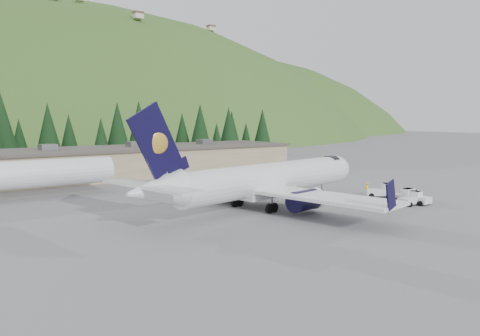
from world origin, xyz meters
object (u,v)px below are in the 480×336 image
baggage_tug_c (413,197)px  ramp_worker (367,190)px  airliner (265,180)px  baggage_tug_d (408,196)px  baggage_tug_a (411,199)px  baggage_tug_b (381,191)px  terminal_building (108,162)px

baggage_tug_c → ramp_worker: size_ratio=1.76×
baggage_tug_c → ramp_worker: bearing=3.8°
airliner → ramp_worker: (15.33, -2.47, -2.19)m
baggage_tug_d → baggage_tug_c: bearing=-60.5°
baggage_tug_a → baggage_tug_b: 5.99m
baggage_tug_d → terminal_building: bearing=178.3°
ramp_worker → baggage_tug_b: bearing=137.1°
baggage_tug_a → baggage_tug_c: size_ratio=0.90×
baggage_tug_b → baggage_tug_d: 4.02m
airliner → baggage_tug_d: (16.90, -7.53, -2.50)m
baggage_tug_a → baggage_tug_c: baggage_tug_c is taller
baggage_tug_a → ramp_worker: ramp_worker is taller
baggage_tug_b → terminal_building: terminal_building is taller
baggage_tug_d → ramp_worker: bearing=171.0°
baggage_tug_b → ramp_worker: (-1.50, 1.04, 0.14)m
airliner → baggage_tug_d: size_ratio=11.86×
ramp_worker → baggage_tug_c: bearing=87.6°
baggage_tug_b → baggage_tug_a: bearing=-72.3°
baggage_tug_b → ramp_worker: bearing=-180.0°
baggage_tug_a → terminal_building: bearing=113.0°
airliner → baggage_tug_a: (15.07, -9.23, -2.43)m
airliner → terminal_building: 38.39m
baggage_tug_c → terminal_building: 51.17m
baggage_tug_b → ramp_worker: 1.84m
baggage_tug_a → terminal_building: terminal_building is taller
airliner → ramp_worker: size_ratio=18.57×
baggage_tug_d → baggage_tug_b: bearing=154.7°
airliner → baggage_tug_c: airliner is taller
baggage_tug_d → ramp_worker: (-1.57, 5.06, 0.32)m
baggage_tug_b → terminal_building: size_ratio=0.05×
terminal_building → ramp_worker: bearing=-64.6°
terminal_building → ramp_worker: 45.03m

